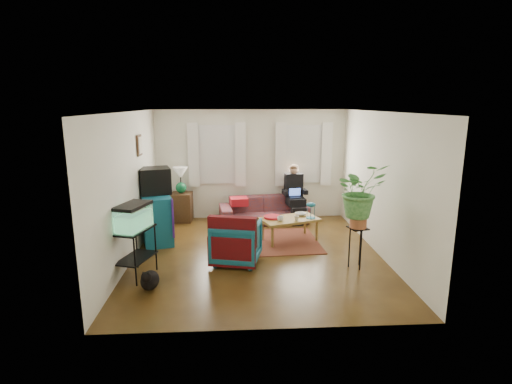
{
  "coord_description": "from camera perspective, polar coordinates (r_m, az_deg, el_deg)",
  "views": [
    {
      "loc": [
        -0.42,
        -6.95,
        2.75
      ],
      "look_at": [
        0.0,
        0.4,
        1.1
      ],
      "focal_mm": 28.0,
      "sensor_mm": 36.0,
      "label": 1
    }
  ],
  "objects": [
    {
      "name": "floor",
      "position": [
        7.48,
        0.18,
        -8.92
      ],
      "size": [
        4.5,
        5.0,
        0.01
      ],
      "primitive_type": "cube",
      "color": "#4F2B14",
      "rests_on": "ground"
    },
    {
      "name": "potted_plant",
      "position": [
        6.78,
        14.58,
        -0.94
      ],
      "size": [
        0.97,
        0.9,
        0.91
      ],
      "primitive_type": "imported",
      "rotation": [
        0.0,
        0.0,
        0.27
      ],
      "color": "#599947",
      "rests_on": "plant_stand"
    },
    {
      "name": "snack_tray",
      "position": [
        8.09,
        2.38,
        -3.59
      ],
      "size": [
        0.45,
        0.45,
        0.04
      ],
      "primitive_type": "cylinder",
      "rotation": [
        0.0,
        0.0,
        0.34
      ],
      "color": "#B21414",
      "rests_on": "coffee_table"
    },
    {
      "name": "serape_throw",
      "position": [
        6.69,
        -3.42,
        -6.36
      ],
      "size": [
        0.84,
        0.37,
        0.67
      ],
      "primitive_type": "cube",
      "rotation": [
        0.0,
        0.0,
        -0.23
      ],
      "color": "#9E0A0A",
      "rests_on": "armchair"
    },
    {
      "name": "cup_a",
      "position": [
        7.88,
        3.53,
        -3.82
      ],
      "size": [
        0.16,
        0.16,
        0.1
      ],
      "primitive_type": "imported",
      "rotation": [
        0.0,
        0.0,
        0.34
      ],
      "color": "white",
      "rests_on": "coffee_table"
    },
    {
      "name": "coffee_table",
      "position": [
        8.16,
        4.81,
        -5.35
      ],
      "size": [
        1.28,
        0.97,
        0.47
      ],
      "primitive_type": "cube",
      "rotation": [
        0.0,
        0.0,
        0.34
      ],
      "color": "brown",
      "rests_on": "floor"
    },
    {
      "name": "side_table",
      "position": [
        9.6,
        -10.54,
        -2.12
      ],
      "size": [
        0.49,
        0.49,
        0.68
      ],
      "primitive_type": "cube",
      "rotation": [
        0.0,
        0.0,
        -0.06
      ],
      "color": "#382715",
      "rests_on": "floor"
    },
    {
      "name": "ceiling",
      "position": [
        6.96,
        0.19,
        11.4
      ],
      "size": [
        4.5,
        5.0,
        0.01
      ],
      "primitive_type": "cube",
      "color": "white",
      "rests_on": "wall_back"
    },
    {
      "name": "bowl",
      "position": [
        8.32,
        6.42,
        -3.14
      ],
      "size": [
        0.29,
        0.29,
        0.06
      ],
      "primitive_type": "imported",
      "rotation": [
        0.0,
        0.0,
        0.34
      ],
      "color": "white",
      "rests_on": "coffee_table"
    },
    {
      "name": "birdcage",
      "position": [
        8.1,
        7.85,
        -2.59
      ],
      "size": [
        0.24,
        0.24,
        0.33
      ],
      "primitive_type": null,
      "rotation": [
        0.0,
        0.0,
        0.34
      ],
      "color": "#115B6B",
      "rests_on": "coffee_table"
    },
    {
      "name": "window_right",
      "position": [
        9.65,
        6.74,
        5.41
      ],
      "size": [
        1.08,
        0.04,
        1.38
      ],
      "primitive_type": "cube",
      "color": "white",
      "rests_on": "wall_back"
    },
    {
      "name": "crt_tv",
      "position": [
        8.25,
        -14.26,
        1.6
      ],
      "size": [
        0.72,
        0.68,
        0.52
      ],
      "primitive_type": "cube",
      "rotation": [
        0.0,
        0.0,
        0.28
      ],
      "color": "black",
      "rests_on": "dresser"
    },
    {
      "name": "area_rug",
      "position": [
        8.13,
        1.72,
        -7.09
      ],
      "size": [
        2.09,
        1.72,
        0.01
      ],
      "primitive_type": "cube",
      "rotation": [
        0.0,
        0.0,
        0.06
      ],
      "color": "brown",
      "rests_on": "floor"
    },
    {
      "name": "wall_right",
      "position": [
        7.58,
        17.41,
        1.03
      ],
      "size": [
        0.01,
        5.0,
        2.6
      ],
      "primitive_type": "cube",
      "color": "silver",
      "rests_on": "floor"
    },
    {
      "name": "cup_b",
      "position": [
        7.95,
        5.81,
        -3.73
      ],
      "size": [
        0.13,
        0.13,
        0.1
      ],
      "primitive_type": "imported",
      "rotation": [
        0.0,
        0.0,
        0.34
      ],
      "color": "beige",
      "rests_on": "coffee_table"
    },
    {
      "name": "black_cat",
      "position": [
        6.32,
        -14.94,
        -11.82
      ],
      "size": [
        0.3,
        0.43,
        0.36
      ],
      "primitive_type": "ellipsoid",
      "rotation": [
        0.0,
        0.0,
        -0.06
      ],
      "color": "black",
      "rests_on": "floor"
    },
    {
      "name": "curtains_left",
      "position": [
        9.43,
        -5.58,
        5.27
      ],
      "size": [
        1.36,
        0.06,
        1.5
      ],
      "primitive_type": "cube",
      "color": "white",
      "rests_on": "wall_back"
    },
    {
      "name": "armchair",
      "position": [
        7.03,
        -2.8,
        -6.85
      ],
      "size": [
        0.94,
        0.9,
        0.81
      ],
      "primitive_type": "imported",
      "rotation": [
        0.0,
        0.0,
        2.91
      ],
      "color": "#11626B",
      "rests_on": "floor"
    },
    {
      "name": "dresser",
      "position": [
        8.31,
        -14.06,
        -3.57
      ],
      "size": [
        0.82,
        1.18,
        0.97
      ],
      "primitive_type": "cube",
      "rotation": [
        0.0,
        0.0,
        0.28
      ],
      "color": "navy",
      "rests_on": "floor"
    },
    {
      "name": "table_lamp",
      "position": [
        9.46,
        -10.7,
        1.6
      ],
      "size": [
        0.37,
        0.37,
        0.62
      ],
      "primitive_type": null,
      "rotation": [
        0.0,
        0.0,
        -0.06
      ],
      "color": "white",
      "rests_on": "side_table"
    },
    {
      "name": "sofa",
      "position": [
        9.33,
        1.14,
        -1.97
      ],
      "size": [
        2.12,
        1.05,
        0.8
      ],
      "primitive_type": "imported",
      "rotation": [
        0.0,
        0.0,
        0.12
      ],
      "color": "brown",
      "rests_on": "floor"
    },
    {
      "name": "wall_front",
      "position": [
        4.7,
        2.04,
        -5.35
      ],
      "size": [
        4.5,
        0.01,
        2.6
      ],
      "primitive_type": "cube",
      "color": "silver",
      "rests_on": "floor"
    },
    {
      "name": "plant_stand",
      "position": [
        7.02,
        14.19,
        -7.7
      ],
      "size": [
        0.37,
        0.37,
        0.71
      ],
      "primitive_type": "cube",
      "rotation": [
        0.0,
        0.0,
        0.27
      ],
      "color": "black",
      "rests_on": "floor"
    },
    {
      "name": "curtains_right",
      "position": [
        9.57,
        6.83,
        5.34
      ],
      "size": [
        1.36,
        0.06,
        1.5
      ],
      "primitive_type": "cube",
      "color": "white",
      "rests_on": "wall_back"
    },
    {
      "name": "seated_person",
      "position": [
        9.45,
        5.52,
        -0.53
      ],
      "size": [
        0.58,
        0.68,
        1.22
      ],
      "primitive_type": null,
      "rotation": [
        0.0,
        0.0,
        0.12
      ],
      "color": "black",
      "rests_on": "sofa"
    },
    {
      "name": "aquarium_stand",
      "position": [
        6.74,
        -16.79,
        -8.35
      ],
      "size": [
        0.6,
        0.8,
        0.8
      ],
      "primitive_type": "cube",
      "rotation": [
        0.0,
        0.0,
        -0.32
      ],
      "color": "black",
      "rests_on": "floor"
    },
    {
      "name": "wall_back",
      "position": [
        9.57,
        -0.73,
        3.92
      ],
      "size": [
        4.5,
        0.01,
        2.6
      ],
      "primitive_type": "cube",
      "color": "silver",
      "rests_on": "floor"
    },
    {
      "name": "wall_left",
      "position": [
        7.33,
        -17.66,
        0.62
      ],
      "size": [
        0.01,
        5.0,
        2.6
      ],
      "primitive_type": "cube",
      "color": "silver",
      "rests_on": "floor"
    },
    {
      "name": "window_left",
      "position": [
        9.51,
        -5.56,
        5.33
      ],
      "size": [
        1.08,
        0.04,
        1.38
      ],
      "primitive_type": "cube",
      "color": "white",
      "rests_on": "wall_back"
    },
    {
      "name": "aquarium",
      "position": [
        6.55,
        -17.13,
        -3.35
      ],
      "size": [
        0.54,
        0.73,
        0.42
      ],
      "primitive_type": "cube",
      "rotation": [
        0.0,
        0.0,
        -0.32
      ],
      "color": "#7FD899",
      "rests_on": "aquarium_stand"
    },
    {
      "name": "picture_frame",
      "position": [
        8.04,
        -16.26,
        6.43
      ],
      "size": [
        0.04,
        0.32,
        0.4
      ],
      "primitive_type": "cube",
      "color": "#3D2616",
      "rests_on": "wall_left"
    }
  ]
}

